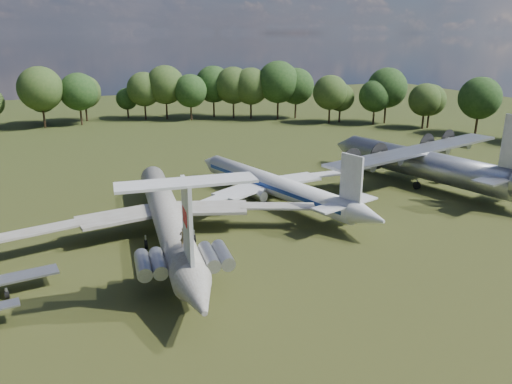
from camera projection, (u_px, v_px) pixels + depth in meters
name	position (u px, v px, depth m)	size (l,w,h in m)	color
ground	(184.00, 240.00, 58.52)	(300.00, 300.00, 0.00)	#1C3612
il62_airliner	(167.00, 221.00, 57.82)	(36.29, 47.17, 4.63)	silver
tu104_jet	(274.00, 189.00, 70.87)	(30.68, 40.91, 4.09)	silver
an12_transport	(423.00, 168.00, 79.08)	(38.03, 42.51, 5.59)	#9C9FA4
person_on_il62	(183.00, 237.00, 45.00)	(0.69, 0.45, 1.89)	#9A7E4E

